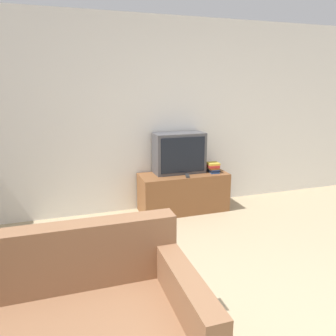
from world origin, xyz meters
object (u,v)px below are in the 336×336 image
(book_stack, at_px, (213,167))
(remote_on_stand, at_px, (187,176))
(television, at_px, (179,153))
(tv_stand, at_px, (183,192))

(book_stack, bearing_deg, remote_on_stand, -166.67)
(television, bearing_deg, book_stack, -17.18)
(television, distance_m, remote_on_stand, 0.36)
(tv_stand, distance_m, book_stack, 0.54)
(remote_on_stand, bearing_deg, television, 97.27)
(book_stack, bearing_deg, television, 162.82)
(television, xyz_separation_m, book_stack, (0.45, -0.14, -0.21))
(tv_stand, relative_size, book_stack, 5.31)
(book_stack, relative_size, remote_on_stand, 1.46)
(tv_stand, relative_size, television, 1.74)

